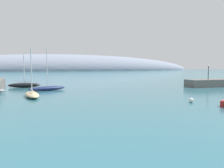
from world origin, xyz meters
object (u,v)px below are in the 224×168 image
(mooring_buoy_white, at_px, (191,100))
(harbor_lamp_post, at_px, (208,70))
(sailboat_sand_outer_mooring, at_px, (32,94))
(sailboat_navy_mid_mooring, at_px, (47,88))
(sailboat_black_near_shore, at_px, (24,85))

(mooring_buoy_white, distance_m, harbor_lamp_post, 26.45)
(sailboat_sand_outer_mooring, bearing_deg, harbor_lamp_post, -87.97)
(sailboat_navy_mid_mooring, bearing_deg, sailboat_black_near_shore, 97.79)
(harbor_lamp_post, bearing_deg, mooring_buoy_white, -137.76)
(sailboat_navy_mid_mooring, xyz_separation_m, sailboat_sand_outer_mooring, (-3.24, -9.17, -0.04))
(sailboat_navy_mid_mooring, height_order, mooring_buoy_white, sailboat_navy_mid_mooring)
(sailboat_sand_outer_mooring, bearing_deg, mooring_buoy_white, -128.99)
(sailboat_black_near_shore, height_order, sailboat_navy_mid_mooring, sailboat_navy_mid_mooring)
(sailboat_black_near_shore, xyz_separation_m, sailboat_navy_mid_mooring, (4.17, -8.55, -0.08))
(sailboat_black_near_shore, bearing_deg, sailboat_sand_outer_mooring, -79.71)
(sailboat_sand_outer_mooring, relative_size, harbor_lamp_post, 2.22)
(sailboat_black_near_shore, bearing_deg, harbor_lamp_post, -11.60)
(sailboat_black_near_shore, height_order, mooring_buoy_white, sailboat_black_near_shore)
(sailboat_navy_mid_mooring, height_order, harbor_lamp_post, sailboat_navy_mid_mooring)
(sailboat_black_near_shore, relative_size, sailboat_sand_outer_mooring, 0.94)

